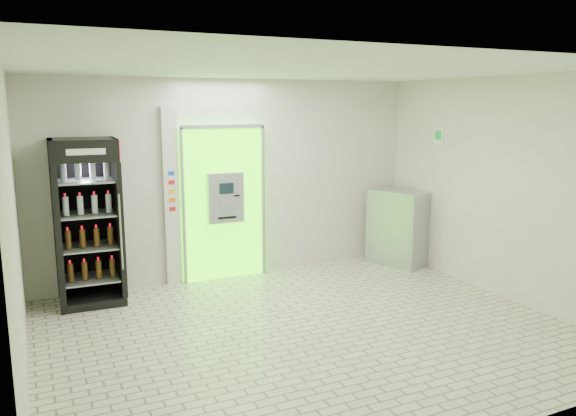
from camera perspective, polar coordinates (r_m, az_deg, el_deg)
ground at (r=6.76m, az=2.02°, el=-12.34°), size 6.00×6.00×0.00m
room_shell at (r=6.28m, az=2.13°, el=3.35°), size 6.00×6.00×6.00m
atm_assembly at (r=8.51m, az=-6.58°, el=0.61°), size 1.30×0.24×2.33m
pillar at (r=8.31m, az=-11.78°, el=1.12°), size 0.22×0.11×2.60m
beverage_cooler at (r=7.86m, az=-19.66°, el=-1.65°), size 0.85×0.79×2.19m
steel_cabinet at (r=9.48m, az=11.26°, el=-1.91°), size 0.90×1.08×1.24m
exit_sign at (r=9.08m, az=15.05°, el=6.98°), size 0.02×0.22×0.26m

